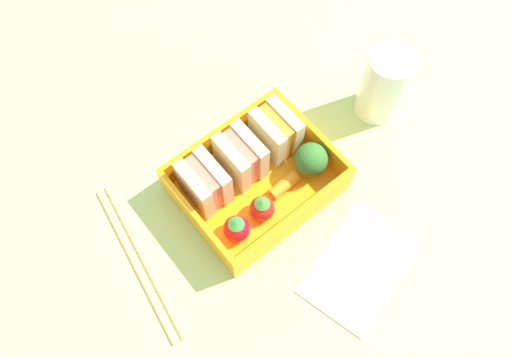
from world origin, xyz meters
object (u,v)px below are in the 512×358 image
Objects in this scene: sandwich_center_left at (241,157)px; folded_napkin at (359,266)px; strawberry_left at (237,228)px; carrot_stick_far_left at (284,185)px; drinking_glass at (383,85)px; chopstick_pair at (138,260)px; broccoli_floret at (311,160)px; sandwich_left at (204,183)px; strawberry_far_left at (262,208)px; sandwich_center at (276,132)px.

sandwich_center_left is 0.45× the size of folded_napkin.
strawberry_left is 7.82cm from carrot_stick_far_left.
sandwich_center_left is at bearing 169.49° from drinking_glass.
chopstick_pair is at bearing 155.56° from strawberry_left.
strawberry_left is 11.61cm from broccoli_floret.
chopstick_pair is 2.07× the size of drinking_glass.
broccoli_floret is (6.06, -5.25, -0.23)cm from sandwich_center_left.
sandwich_center_left is 18.07cm from folded_napkin.
sandwich_left is 7.02cm from strawberry_far_left.
folded_napkin is at bearing -87.15° from carrot_stick_far_left.
sandwich_left is 6.21cm from strawberry_left.
sandwich_center is 9.25cm from strawberry_far_left.
broccoli_floret is at bearing -1.94° from carrot_stick_far_left.
folded_napkin is (-3.20, -12.15, -3.72)cm from broccoli_floret.
folded_napkin is at bearing -65.17° from sandwich_left.
sandwich_left is 11.44cm from chopstick_pair.
chopstick_pair is at bearing 161.84° from strawberry_far_left.
drinking_glass is at bearing 6.55° from strawberry_far_left.
strawberry_left is at bearing -132.06° from sandwich_center_left.
drinking_glass reaches higher than folded_napkin.
drinking_glass reaches higher than strawberry_far_left.
drinking_glass is at bearing -10.51° from sandwich_center_left.
broccoli_floret is at bearing -24.99° from sandwich_left.
drinking_glass is at bearing -8.30° from sandwich_left.
broccoli_floret is at bearing -172.64° from drinking_glass.
sandwich_center is (5.19, 0.00, 0.00)cm from sandwich_center_left.
sandwich_center_left reaches higher than strawberry_left.
sandwich_center is at bearing 165.73° from drinking_glass.
strawberry_left is at bearing -24.44° from chopstick_pair.
sandwich_center_left is at bearing 0.00° from sandwich_left.
broccoli_floret reaches higher than strawberry_left.
chopstick_pair is (-21.97, 3.94, -3.57)cm from broccoli_floret.
sandwich_center is 14.44cm from drinking_glass.
drinking_glass reaches higher than sandwich_center_left.
drinking_glass is (24.35, -3.55, 0.76)cm from sandwich_left.
broccoli_floret reaches higher than folded_napkin.
sandwich_center_left is 1.70× the size of strawberry_far_left.
carrot_stick_far_left is at bearing -174.72° from drinking_glass.
chopstick_pair is (-18.15, 3.81, -1.59)cm from carrot_stick_far_left.
sandwich_left is 12.42cm from broccoli_floret.
strawberry_left reaches higher than folded_napkin.
broccoli_floret is 0.49× the size of drinking_glass.
strawberry_far_left reaches higher than carrot_stick_far_left.
sandwich_left is 1.00× the size of sandwich_center_left.
sandwich_center_left and sandwich_center have the same top height.
sandwich_left is 19.57cm from folded_napkin.
sandwich_center is 1.24× the size of broccoli_floret.
sandwich_center is 5.32cm from broccoli_floret.
sandwich_center_left is 8.02cm from broccoli_floret.
strawberry_left is (-0.27, -6.05, -1.33)cm from sandwich_left.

